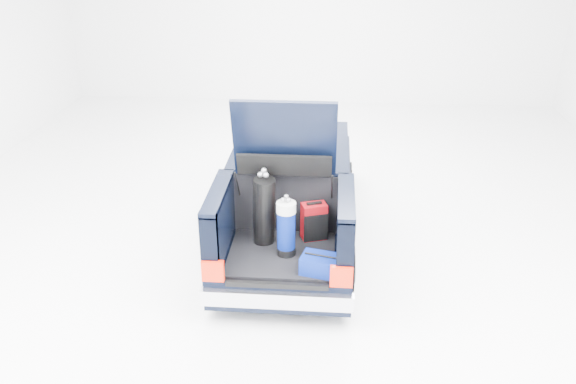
# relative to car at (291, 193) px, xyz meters

# --- Properties ---
(ground) EXTENTS (14.00, 14.00, 0.00)m
(ground) POSITION_rel_car_xyz_m (0.00, -0.11, -0.67)
(ground) COLOR white
(ground) RESTS_ON ground
(car) EXTENTS (1.87, 4.65, 2.47)m
(car) POSITION_rel_car_xyz_m (0.00, 0.00, 0.00)
(car) COLOR black
(car) RESTS_ON ground
(red_suitcase) EXTENTS (0.36, 0.30, 0.52)m
(red_suitcase) POSITION_rel_car_xyz_m (0.38, -1.19, 0.17)
(red_suitcase) COLOR maroon
(red_suitcase) RESTS_ON car
(black_golf_bag) EXTENTS (0.40, 0.43, 1.01)m
(black_golf_bag) POSITION_rel_car_xyz_m (-0.24, -1.35, 0.38)
(black_golf_bag) COLOR black
(black_golf_bag) RESTS_ON car
(blue_golf_bag) EXTENTS (0.31, 0.31, 0.80)m
(blue_golf_bag) POSITION_rel_car_xyz_m (0.06, -1.61, 0.29)
(blue_golf_bag) COLOR black
(blue_golf_bag) RESTS_ON car
(blue_duffel) EXTENTS (0.51, 0.40, 0.24)m
(blue_duffel) POSITION_rel_car_xyz_m (0.50, -2.01, 0.04)
(blue_duffel) COLOR navy
(blue_duffel) RESTS_ON car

